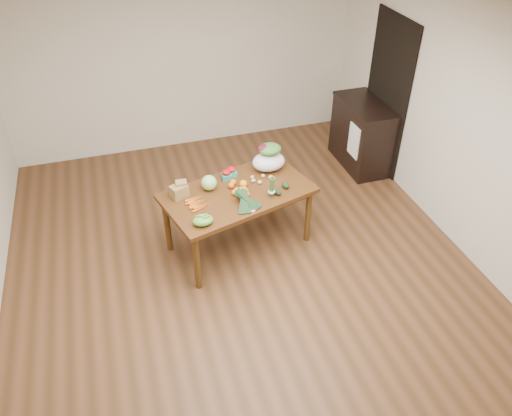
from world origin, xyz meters
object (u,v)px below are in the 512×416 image
object	(u,v)px
dining_table	(238,219)
kale_bunch	(248,201)
cabbage	(209,183)
cabinet	(362,135)
mandarin_cluster	(241,191)
paper_bag	(179,190)
salad_bag	(269,159)
asparagus_bundle	(272,187)

from	to	relation	value
dining_table	kale_bunch	world-z (taller)	kale_bunch
dining_table	cabbage	size ratio (longest dim) A/B	9.39
cabinet	cabbage	distance (m)	2.67
cabinet	mandarin_cluster	world-z (taller)	cabinet
cabbage	mandarin_cluster	size ratio (longest dim) A/B	0.94
paper_bag	kale_bunch	distance (m)	0.75
cabbage	kale_bunch	bearing A→B (deg)	-55.22
cabbage	kale_bunch	xyz separation A→B (m)	(0.31, -0.44, -0.00)
kale_bunch	dining_table	bearing A→B (deg)	78.87
dining_table	salad_bag	size ratio (longest dim) A/B	4.17
kale_bunch	mandarin_cluster	bearing A→B (deg)	75.03
paper_bag	mandarin_cluster	bearing A→B (deg)	-13.66
cabbage	mandarin_cluster	bearing A→B (deg)	-32.33
dining_table	mandarin_cluster	xyz separation A→B (m)	(0.02, -0.06, 0.42)
cabinet	kale_bunch	world-z (taller)	cabinet
kale_bunch	cabinet	bearing A→B (deg)	20.11
paper_bag	asparagus_bundle	xyz separation A→B (m)	(0.93, -0.29, 0.04)
dining_table	mandarin_cluster	distance (m)	0.43
cabinet	asparagus_bundle	world-z (taller)	asparagus_bundle
cabbage	paper_bag	bearing A→B (deg)	-173.55
dining_table	cabbage	world-z (taller)	cabbage
paper_bag	asparagus_bundle	distance (m)	0.98
dining_table	cabinet	bearing A→B (deg)	13.96
salad_bag	kale_bunch	bearing A→B (deg)	-124.79
dining_table	salad_bag	bearing A→B (deg)	19.47
paper_bag	asparagus_bundle	bearing A→B (deg)	-17.23
asparagus_bundle	paper_bag	bearing A→B (deg)	147.35
cabbage	mandarin_cluster	distance (m)	0.36
paper_bag	cabbage	world-z (taller)	cabbage
asparagus_bundle	salad_bag	size ratio (longest dim) A/B	0.66
kale_bunch	salad_bag	bearing A→B (deg)	39.78
cabbage	asparagus_bundle	xyz separation A→B (m)	(0.60, -0.33, 0.04)
cabinet	salad_bag	bearing A→B (deg)	-152.24
cabbage	cabinet	bearing A→B (deg)	23.87
cabinet	salad_bag	distance (m)	1.95
mandarin_cluster	dining_table	bearing A→B (deg)	109.64
cabinet	mandarin_cluster	bearing A→B (deg)	-149.18
dining_table	kale_bunch	size ratio (longest dim) A/B	3.97
paper_bag	salad_bag	xyz separation A→B (m)	(1.07, 0.22, 0.06)
cabbage	kale_bunch	distance (m)	0.54
mandarin_cluster	kale_bunch	size ratio (longest dim) A/B	0.45
paper_bag	kale_bunch	bearing A→B (deg)	-32.24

